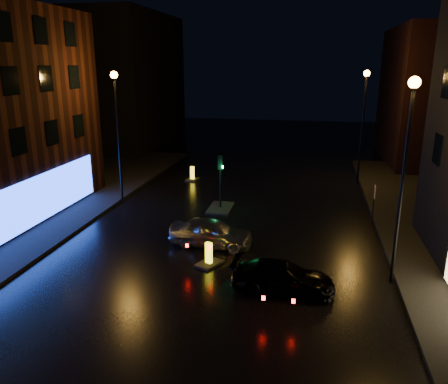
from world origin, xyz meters
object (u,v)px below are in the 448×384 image
at_px(bollard_near, 209,260).
at_px(road_sign_right, 374,195).
at_px(traffic_signal, 220,201).
at_px(silver_hatchback, 211,232).
at_px(dark_sedan, 283,277).
at_px(bollard_far, 192,177).

bearing_deg(bollard_near, road_sign_right, 67.50).
xyz_separation_m(traffic_signal, silver_hatchback, (0.73, -5.76, 0.20)).
xyz_separation_m(dark_sedan, bollard_near, (-3.45, 1.73, -0.37)).
bearing_deg(traffic_signal, bollard_far, 119.16).
xyz_separation_m(silver_hatchback, bollard_near, (0.40, -2.15, -0.47)).
relative_size(dark_sedan, road_sign_right, 1.91).
bearing_deg(bollard_far, bollard_near, -66.80).
xyz_separation_m(bollard_far, road_sign_right, (12.72, -7.03, 1.39)).
distance_m(dark_sedan, road_sign_right, 10.20).
height_order(traffic_signal, bollard_far, traffic_signal).
relative_size(silver_hatchback, bollard_near, 2.84).
height_order(silver_hatchback, bollard_near, silver_hatchback).
relative_size(traffic_signal, bollard_far, 2.63).
distance_m(bollard_far, road_sign_right, 14.60).
bearing_deg(bollard_far, traffic_signal, -55.90).
height_order(bollard_far, road_sign_right, road_sign_right).
xyz_separation_m(dark_sedan, bollard_far, (-8.20, 16.12, -0.36)).
relative_size(silver_hatchback, dark_sedan, 1.00).
distance_m(traffic_signal, dark_sedan, 10.67).
xyz_separation_m(bollard_near, bollard_far, (-4.75, 14.40, 0.00)).
distance_m(dark_sedan, bollard_near, 3.87).
bearing_deg(bollard_near, dark_sedan, -1.84).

